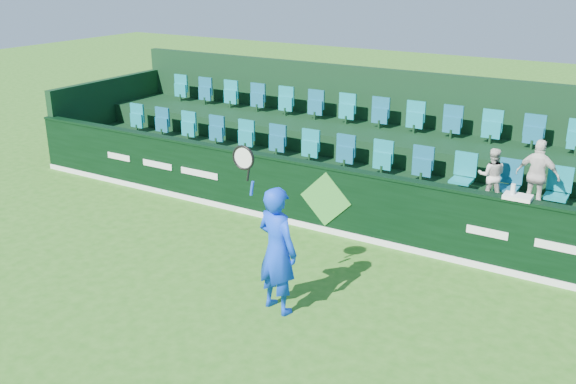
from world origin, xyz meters
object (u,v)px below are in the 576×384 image
Objects in this scene: spectator_middle at (538,175)px; drinks_bottle at (513,191)px; spectator_left at (492,175)px; tennis_player at (277,249)px; towel at (518,197)px.

spectator_middle is 5.39× the size of drinks_bottle.
spectator_middle reaches higher than spectator_left.
drinks_bottle is (-0.18, -1.12, 0.02)m from spectator_middle.
tennis_player is at bearing -130.66° from drinks_bottle.
tennis_player is 10.69× the size of drinks_bottle.
spectator_middle is (2.82, 4.20, 0.45)m from tennis_player.
towel is at bearing 48.38° from tennis_player.
tennis_player reaches higher than spectator_middle.
spectator_left is 0.81m from spectator_middle.
spectator_middle is at bearing 81.08° from drinks_bottle.
towel is (0.71, -1.12, 0.07)m from spectator_left.
tennis_player is 4.68m from spectator_left.
drinks_bottle is (-0.09, 0.00, 0.09)m from towel.
tennis_player is 4.09m from drinks_bottle.
spectator_left is 4.28× the size of drinks_bottle.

